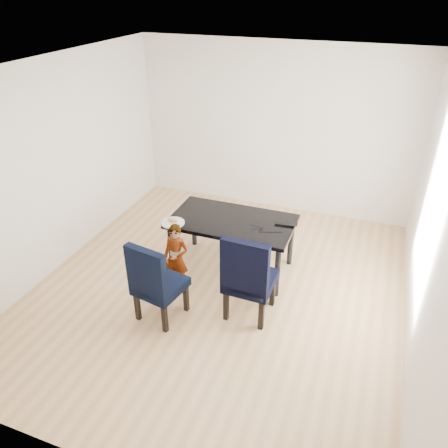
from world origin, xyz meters
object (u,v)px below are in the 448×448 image
at_px(dining_table, 232,244).
at_px(chair_left, 160,279).
at_px(laptop, 287,222).
at_px(child, 176,258).
at_px(chair_right, 251,274).
at_px(plate, 173,223).

relative_size(dining_table, chair_left, 1.55).
xyz_separation_m(chair_left, laptop, (1.12, 1.36, 0.24)).
xyz_separation_m(chair_left, child, (-0.06, 0.54, -0.06)).
xyz_separation_m(chair_right, child, (-1.01, 0.13, -0.10)).
relative_size(chair_right, child, 1.23).
distance_m(dining_table, chair_right, 0.95).
bearing_deg(laptop, dining_table, 9.25).
height_order(chair_left, chair_right, chair_right).
bearing_deg(chair_right, dining_table, 124.45).
relative_size(chair_left, laptop, 3.60).
bearing_deg(chair_left, plate, 116.08).
relative_size(plate, laptop, 1.05).
relative_size(chair_right, laptop, 3.88).
bearing_deg(chair_right, chair_left, -155.20).
bearing_deg(child, plate, 121.58).
bearing_deg(laptop, chair_right, 74.68).
height_order(chair_left, child, chair_left).
distance_m(dining_table, plate, 0.86).
height_order(child, plate, child).
bearing_deg(chair_left, laptop, 60.64).
distance_m(child, laptop, 1.47).
bearing_deg(child, chair_right, -6.16).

